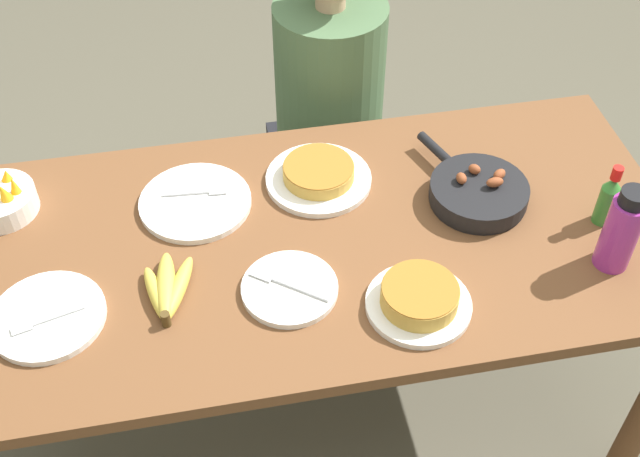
% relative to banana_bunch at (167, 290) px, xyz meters
% --- Properties ---
extents(ground_plane, '(14.00, 14.00, 0.00)m').
position_rel_banana_bunch_xyz_m(ground_plane, '(0.35, 0.11, -0.78)').
color(ground_plane, '#565142').
extents(dining_table, '(1.68, 0.80, 0.76)m').
position_rel_banana_bunch_xyz_m(dining_table, '(0.35, 0.11, -0.12)').
color(dining_table, brown).
rests_on(dining_table, ground_plane).
extents(banana_bunch, '(0.13, 0.20, 0.04)m').
position_rel_banana_bunch_xyz_m(banana_bunch, '(0.00, 0.00, 0.00)').
color(banana_bunch, gold).
rests_on(banana_bunch, dining_table).
extents(skillet, '(0.24, 0.35, 0.08)m').
position_rel_banana_bunch_xyz_m(skillet, '(0.75, 0.16, 0.01)').
color(skillet, black).
rests_on(skillet, dining_table).
extents(frittata_plate_center, '(0.26, 0.26, 0.05)m').
position_rel_banana_bunch_xyz_m(frittata_plate_center, '(0.39, 0.30, 0.00)').
color(frittata_plate_center, white).
rests_on(frittata_plate_center, dining_table).
extents(frittata_plate_side, '(0.23, 0.23, 0.06)m').
position_rel_banana_bunch_xyz_m(frittata_plate_side, '(0.52, -0.13, 0.01)').
color(frittata_plate_side, white).
rests_on(frittata_plate_side, dining_table).
extents(empty_plate_near_front, '(0.24, 0.24, 0.02)m').
position_rel_banana_bunch_xyz_m(empty_plate_near_front, '(-0.25, -0.02, -0.01)').
color(empty_plate_near_front, white).
rests_on(empty_plate_near_front, dining_table).
extents(empty_plate_far_left, '(0.27, 0.27, 0.02)m').
position_rel_banana_bunch_xyz_m(empty_plate_far_left, '(0.08, 0.27, -0.01)').
color(empty_plate_far_left, white).
rests_on(empty_plate_far_left, dining_table).
extents(empty_plate_far_right, '(0.21, 0.21, 0.02)m').
position_rel_banana_bunch_xyz_m(empty_plate_far_right, '(0.26, -0.04, -0.01)').
color(empty_plate_far_right, white).
rests_on(empty_plate_far_right, dining_table).
extents(water_bottle, '(0.08, 0.08, 0.21)m').
position_rel_banana_bunch_xyz_m(water_bottle, '(0.98, -0.09, 0.08)').
color(water_bottle, '#992D89').
rests_on(water_bottle, dining_table).
extents(hot_sauce_bottle, '(0.04, 0.04, 0.16)m').
position_rel_banana_bunch_xyz_m(hot_sauce_bottle, '(1.01, 0.04, 0.05)').
color(hot_sauce_bottle, '#337F2D').
rests_on(hot_sauce_bottle, dining_table).
extents(person_figure, '(0.35, 0.35, 1.21)m').
position_rel_banana_bunch_xyz_m(person_figure, '(0.50, 0.74, -0.28)').
color(person_figure, black).
rests_on(person_figure, ground_plane).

